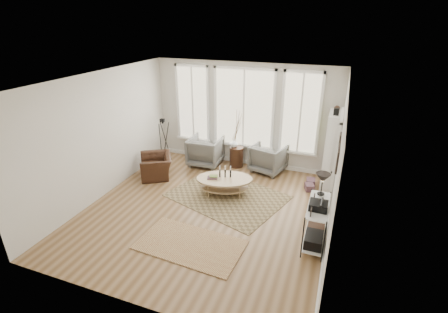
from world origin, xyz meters
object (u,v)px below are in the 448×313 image
at_px(coffee_table, 224,182).
at_px(side_table, 237,141).
at_px(armchair_right, 268,158).
at_px(bookcase, 331,150).
at_px(low_shelf, 317,219).
at_px(armchair_left, 205,151).
at_px(accent_chair, 156,166).

xyz_separation_m(coffee_table, side_table, (-0.22, 1.62, 0.46)).
bearing_deg(armchair_right, bookcase, -172.51).
relative_size(bookcase, side_table, 1.26).
bearing_deg(bookcase, low_shelf, -91.28).
distance_m(bookcase, low_shelf, 2.56).
distance_m(armchair_left, accent_chair, 1.50).
xyz_separation_m(coffee_table, armchair_left, (-1.10, 1.42, 0.08)).
distance_m(bookcase, armchair_right, 1.72).
bearing_deg(bookcase, coffee_table, -149.08).
distance_m(bookcase, coffee_table, 2.78).
bearing_deg(low_shelf, side_table, 132.12).
height_order(bookcase, coffee_table, bookcase).
relative_size(coffee_table, armchair_left, 1.69).
xyz_separation_m(low_shelf, side_table, (-2.48, 2.75, 0.28)).
xyz_separation_m(armchair_right, accent_chair, (-2.75, -1.35, -0.10)).
xyz_separation_m(bookcase, low_shelf, (-0.06, -2.52, -0.44)).
bearing_deg(armchair_right, side_table, 15.46).
relative_size(armchair_right, accent_chair, 0.95).
bearing_deg(accent_chair, low_shelf, 39.80).
bearing_deg(bookcase, armchair_left, 179.51).
xyz_separation_m(armchair_left, side_table, (0.88, 0.20, 0.37)).
distance_m(armchair_left, side_table, 0.97).
bearing_deg(low_shelf, armchair_left, 142.82).
height_order(bookcase, low_shelf, bookcase).
bearing_deg(accent_chair, bookcase, 72.23).
xyz_separation_m(bookcase, armchair_left, (-3.42, 0.03, -0.54)).
distance_m(low_shelf, side_table, 3.71).
bearing_deg(armchair_right, armchair_left, 21.62).
xyz_separation_m(bookcase, side_table, (-2.54, 0.22, -0.17)).
bearing_deg(accent_chair, armchair_right, 83.88).
relative_size(bookcase, accent_chair, 2.26).
height_order(bookcase, armchair_right, bookcase).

